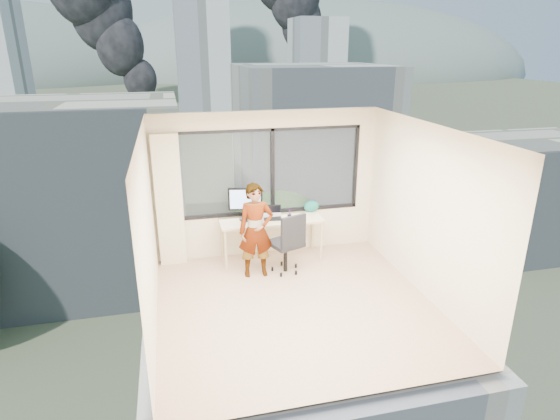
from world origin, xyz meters
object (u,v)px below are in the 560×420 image
object	(u,v)px
monitor	(245,204)
handbag	(311,206)
laptop	(273,213)
chair	(285,241)
desk	(271,239)
person	(256,231)
game_console	(270,213)

from	to	relation	value
monitor	handbag	world-z (taller)	monitor
laptop	handbag	xyz separation A→B (m)	(0.77, 0.19, 0.01)
handbag	chair	bearing A→B (deg)	-140.40
chair	handbag	distance (m)	1.07
desk	laptop	size ratio (longest dim) A/B	5.41
person	handbag	xyz separation A→B (m)	(1.18, 0.77, 0.07)
desk	laptop	xyz separation A→B (m)	(0.03, 0.02, 0.48)
person	game_console	bearing A→B (deg)	64.13
desk	monitor	world-z (taller)	monitor
person	chair	bearing A→B (deg)	2.80
chair	laptop	xyz separation A→B (m)	(-0.09, 0.57, 0.31)
desk	monitor	bearing A→B (deg)	168.85
game_console	laptop	world-z (taller)	laptop
chair	game_console	world-z (taller)	chair
chair	laptop	distance (m)	0.65
game_console	chair	bearing A→B (deg)	-82.67
desk	person	xyz separation A→B (m)	(-0.38, -0.56, 0.42)
monitor	laptop	size ratio (longest dim) A/B	1.78
monitor	laptop	bearing A→B (deg)	2.86
chair	handbag	bearing A→B (deg)	27.20
game_console	monitor	bearing A→B (deg)	-164.59
monitor	laptop	distance (m)	0.51
laptop	person	bearing A→B (deg)	-116.22
monitor	game_console	bearing A→B (deg)	26.18
monitor	person	bearing A→B (deg)	-73.44
laptop	handbag	size ratio (longest dim) A/B	1.18
laptop	game_console	bearing A→B (deg)	98.56
monitor	laptop	world-z (taller)	monitor
chair	laptop	world-z (taller)	chair
person	laptop	distance (m)	0.71
laptop	handbag	world-z (taller)	handbag
person	laptop	xyz separation A→B (m)	(0.41, 0.58, 0.06)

